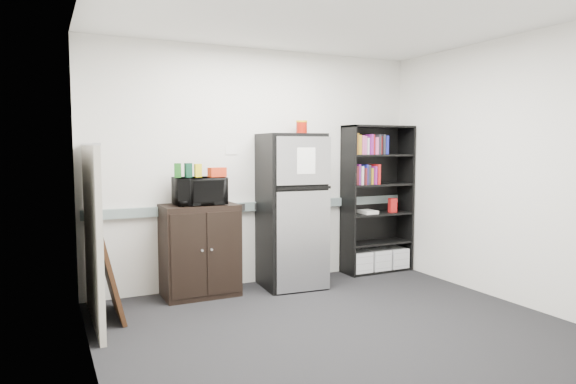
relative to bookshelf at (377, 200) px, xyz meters
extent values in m
plane|color=black|center=(-1.53, -1.57, -0.91)|extent=(4.00, 4.00, 0.00)
cube|color=white|center=(-1.53, 0.18, 0.44)|extent=(4.00, 0.02, 2.70)
cube|color=white|center=(0.47, -1.57, 0.44)|extent=(0.02, 3.50, 2.70)
cube|color=white|center=(-3.53, -1.57, 0.44)|extent=(0.02, 3.50, 2.70)
cube|color=white|center=(-1.53, -1.57, 1.79)|extent=(4.00, 3.50, 0.02)
cube|color=gray|center=(-1.53, 0.15, -0.01)|extent=(3.92, 0.05, 0.10)
cube|color=white|center=(-1.88, 0.18, 0.64)|extent=(0.14, 0.00, 0.10)
cube|color=black|center=(-0.44, -0.01, 0.01)|extent=(0.02, 0.34, 1.85)
cube|color=black|center=(0.44, -0.01, 0.01)|extent=(0.02, 0.34, 1.85)
cube|color=black|center=(0.00, 0.16, 0.01)|extent=(0.90, 0.02, 1.85)
cube|color=black|center=(0.00, -0.01, 0.92)|extent=(0.90, 0.34, 0.02)
cube|color=black|center=(0.00, -0.01, -0.89)|extent=(0.85, 0.32, 0.03)
cube|color=black|center=(0.00, -0.01, -0.54)|extent=(0.85, 0.32, 0.03)
cube|color=black|center=(0.00, -0.01, -0.17)|extent=(0.85, 0.32, 0.02)
cube|color=black|center=(0.00, -0.01, 0.20)|extent=(0.85, 0.32, 0.02)
cube|color=black|center=(0.00, -0.01, 0.57)|extent=(0.85, 0.32, 0.02)
cube|color=silver|center=(-0.28, -0.02, -0.76)|extent=(0.25, 0.30, 0.25)
cube|color=silver|center=(0.00, -0.02, -0.76)|extent=(0.25, 0.30, 0.25)
cube|color=silver|center=(0.28, -0.02, -0.76)|extent=(0.25, 0.30, 0.25)
cube|color=#ADA89A|center=(-3.43, -0.49, -0.11)|extent=(0.05, 1.30, 1.60)
cube|color=#B2B2B7|center=(-3.43, -0.49, 0.70)|extent=(0.06, 1.30, 0.02)
cube|color=black|center=(-2.33, -0.06, -0.42)|extent=(0.78, 0.49, 0.98)
cube|color=black|center=(-2.52, -0.31, -0.42)|extent=(0.36, 0.01, 0.86)
cube|color=black|center=(-2.14, -0.31, -0.42)|extent=(0.36, 0.01, 0.86)
cylinder|color=#B2B2B7|center=(-2.38, -0.33, -0.37)|extent=(0.02, 0.02, 0.02)
cylinder|color=#B2B2B7|center=(-2.28, -0.33, -0.37)|extent=(0.02, 0.02, 0.02)
imported|color=black|center=(-2.33, -0.08, 0.21)|extent=(0.53, 0.37, 0.29)
cube|color=#1A5919|center=(-2.55, -0.05, 0.43)|extent=(0.08, 0.06, 0.15)
cube|color=#0C3622|center=(-2.43, -0.05, 0.43)|extent=(0.08, 0.06, 0.15)
cube|color=yellow|center=(-2.33, -0.05, 0.43)|extent=(0.07, 0.05, 0.14)
cube|color=red|center=(-2.14, -0.10, 0.41)|extent=(0.19, 0.12, 0.10)
cube|color=black|center=(-1.29, -0.14, -0.06)|extent=(0.70, 0.70, 1.71)
cube|color=#B2B2B7|center=(-1.29, -0.47, 0.53)|extent=(0.62, 0.07, 0.51)
cube|color=#B2B2B7|center=(-1.29, -0.47, -0.35)|extent=(0.62, 0.07, 1.10)
cube|color=black|center=(-1.29, -0.48, 0.24)|extent=(0.62, 0.06, 0.03)
cube|color=white|center=(-1.27, -0.49, 0.53)|extent=(0.21, 0.02, 0.28)
cube|color=black|center=(-1.29, -0.14, 0.81)|extent=(0.70, 0.70, 0.02)
cylinder|color=#9C1407|center=(-1.09, -0.02, 0.90)|extent=(0.13, 0.13, 0.16)
cylinder|color=gold|center=(-1.09, -0.02, 0.99)|extent=(0.13, 0.13, 0.02)
cube|color=black|center=(-3.30, -0.40, -0.47)|extent=(0.23, 0.68, 0.87)
cube|color=silver|center=(-3.28, -0.40, -0.47)|extent=(0.17, 0.58, 0.73)
camera|label=1|loc=(-3.82, -5.32, 0.68)|focal=32.00mm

